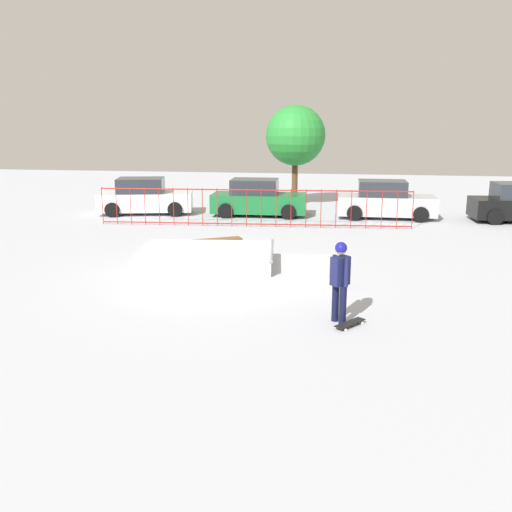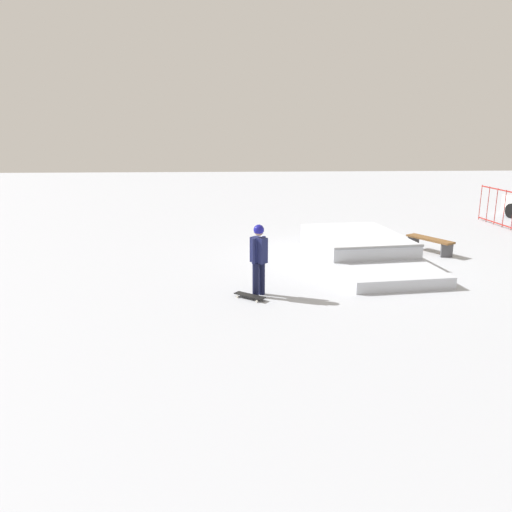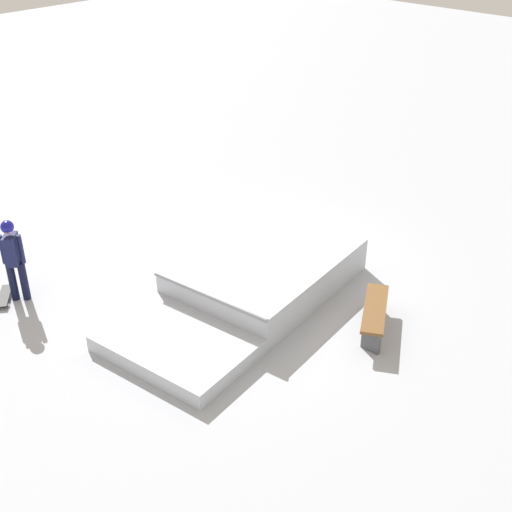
{
  "view_description": "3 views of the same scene",
  "coord_description": "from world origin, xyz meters",
  "px_view_note": "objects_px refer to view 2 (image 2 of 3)",
  "views": [
    {
      "loc": [
        3.4,
        -14.43,
        4.16
      ],
      "look_at": [
        1.39,
        -1.16,
        0.9
      ],
      "focal_mm": 39.77,
      "sensor_mm": 36.0,
      "label": 1
    },
    {
      "loc": [
        14.79,
        -3.72,
        3.93
      ],
      "look_at": [
        3.53,
        -3.14,
        1.0
      ],
      "focal_mm": 35.16,
      "sensor_mm": 36.0,
      "label": 2
    },
    {
      "loc": [
        8.55,
        7.96,
        7.48
      ],
      "look_at": [
        -0.18,
        -0.1,
        0.6
      ],
      "focal_mm": 47.91,
      "sensor_mm": 36.0,
      "label": 3
    }
  ],
  "objects_px": {
    "skateboard": "(250,296)",
    "park_bench": "(430,242)",
    "skater": "(259,255)",
    "skate_ramp": "(361,249)"
  },
  "relations": [
    {
      "from": "skate_ramp",
      "to": "skater",
      "type": "height_order",
      "value": "skater"
    },
    {
      "from": "skate_ramp",
      "to": "skateboard",
      "type": "distance_m",
      "value": 4.89
    },
    {
      "from": "skate_ramp",
      "to": "skateboard",
      "type": "height_order",
      "value": "skate_ramp"
    },
    {
      "from": "skateboard",
      "to": "park_bench",
      "type": "bearing_deg",
      "value": 72.75
    },
    {
      "from": "skate_ramp",
      "to": "skateboard",
      "type": "xyz_separation_m",
      "value": [
        3.39,
        -3.51,
        -0.24
      ]
    },
    {
      "from": "skater",
      "to": "skateboard",
      "type": "distance_m",
      "value": 0.99
    },
    {
      "from": "skate_ramp",
      "to": "park_bench",
      "type": "height_order",
      "value": "skate_ramp"
    },
    {
      "from": "skater",
      "to": "park_bench",
      "type": "height_order",
      "value": "skater"
    },
    {
      "from": "skater",
      "to": "park_bench",
      "type": "bearing_deg",
      "value": 79.86
    },
    {
      "from": "skateboard",
      "to": "park_bench",
      "type": "height_order",
      "value": "park_bench"
    }
  ]
}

